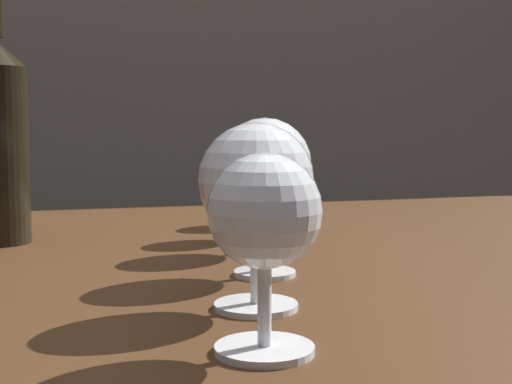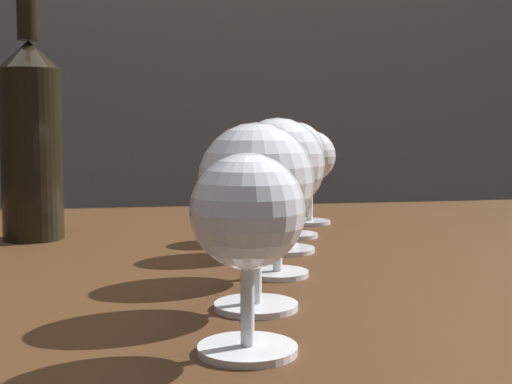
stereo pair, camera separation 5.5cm
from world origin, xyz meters
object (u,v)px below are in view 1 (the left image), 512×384
Objects in this scene: wine_glass_cabernet at (265,168)px; wine_glass_white at (277,159)px; wine_glass_merlot at (265,219)px; wine_glass_amber at (256,186)px; wine_glass_chardonnay at (264,161)px; wine_glass_pinot at (267,154)px.

wine_glass_cabernet reaches higher than wine_glass_white.
wine_glass_merlot is 0.94× the size of wine_glass_white.
wine_glass_cabernet is at bearing 73.61° from wine_glass_merlot.
wine_glass_chardonnay is (0.08, 0.24, 0.01)m from wine_glass_amber.
wine_glass_cabernet is 1.11× the size of wine_glass_white.
wine_glass_white is (0.16, 0.46, -0.00)m from wine_glass_amber.
wine_glass_merlot is 0.47m from wine_glass_pinot.
wine_glass_cabernet reaches higher than wine_glass_chardonnay.
wine_glass_pinot is (0.14, 0.45, 0.02)m from wine_glass_merlot.
wine_glass_pinot reaches higher than wine_glass_merlot.
wine_glass_cabernet is at bearing 70.47° from wine_glass_amber.
wine_glass_cabernet reaches higher than wine_glass_pinot.
wine_glass_pinot is (0.11, 0.34, 0.01)m from wine_glass_amber.
wine_glass_amber is 0.99× the size of wine_glass_chardonnay.
wine_glass_cabernet is 0.24m from wine_glass_pinot.
wine_glass_amber is at bearing -109.53° from wine_glass_cabernet.
wine_glass_white is (0.08, 0.22, -0.01)m from wine_glass_chardonnay.
wine_glass_merlot is at bearing -106.75° from wine_glass_pinot.
wine_glass_chardonnay is (0.03, 0.12, -0.00)m from wine_glass_cabernet.
wine_glass_amber is 0.97× the size of wine_glass_cabernet.
wine_glass_chardonnay is at bearing -110.75° from wine_glass_white.
wine_glass_cabernet is at bearing -107.11° from wine_glass_pinot.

